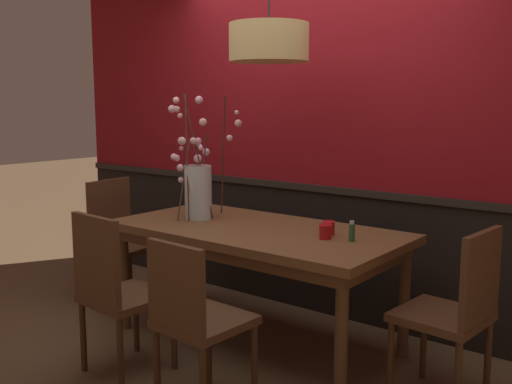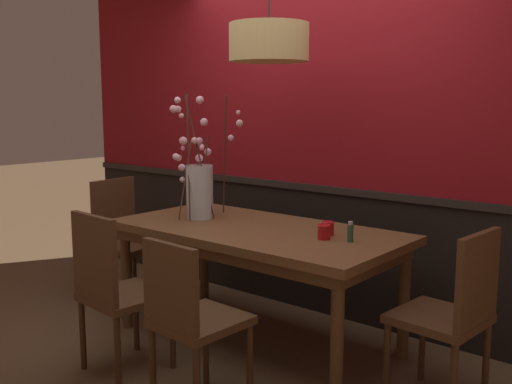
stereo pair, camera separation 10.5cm
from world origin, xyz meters
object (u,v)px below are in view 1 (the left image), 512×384
Objects in this scene: chair_near_side_left at (115,287)px; chair_head_east_end at (456,308)px; dining_table at (256,240)px; candle_holder_nearer_center at (329,228)px; chair_near_side_right at (195,316)px; candle_holder_nearer_edge at (325,231)px; vase_with_blossoms at (198,187)px; condiment_bottle at (352,232)px; chair_head_west_end at (120,235)px; pendant_lamp at (269,43)px.

chair_near_side_left is 1.87m from chair_head_east_end.
candle_holder_nearer_center is (0.48, 0.11, 0.13)m from dining_table.
chair_near_side_right is 10.30× the size of candle_holder_nearer_edge.
chair_head_east_end is at bearing -1.45° from candle_holder_nearer_edge.
dining_table is 21.58× the size of candle_holder_nearer_edge.
chair_near_side_left is (-0.66, 0.02, 0.01)m from chair_near_side_right.
condiment_bottle is (1.18, 0.05, -0.16)m from vase_with_blossoms.
dining_table is at bearing 0.26° from chair_head_west_end.
chair_near_side_right is at bearing -70.53° from dining_table.
chair_head_east_end is 11.26× the size of candle_holder_nearer_center.
dining_table is 0.51m from candle_holder_nearer_center.
pendant_lamp is at bearing 52.71° from dining_table.
chair_near_side_right reaches higher than candle_holder_nearer_edge.
chair_head_east_end is (1.66, 0.85, 0.01)m from chair_near_side_left.
vase_with_blossoms is 10.17× the size of candle_holder_nearer_center.
chair_head_west_end reaches higher than candle_holder_nearer_edge.
dining_table is 0.69m from condiment_bottle.
dining_table is at bearing 179.06° from chair_head_east_end.
chair_near_side_left is at bearing -40.07° from chair_head_west_end.
chair_near_side_right is 1.34m from chair_head_east_end.
condiment_bottle is (0.15, 0.04, 0.01)m from candle_holder_nearer_edge.
chair_near_side_left is at bearing -134.60° from candle_holder_nearer_edge.
condiment_bottle is at bearing 2.62° from vase_with_blossoms.
chair_head_east_end reaches higher than chair_near_side_right.
dining_table is at bearing 109.47° from chair_near_side_right.
chair_head_east_end is at bearing -3.92° from pendant_lamp.
chair_head_east_end is (1.32, -0.02, -0.16)m from dining_table.
pendant_lamp is at bearing 177.77° from condiment_bottle.
vase_with_blossoms reaches higher than chair_near_side_right.
dining_table is at bearing 1.45° from vase_with_blossoms.
dining_table is 0.97m from chair_near_side_right.
vase_with_blossoms is at bearing -179.37° from candle_holder_nearer_edge.
pendant_lamp reaches higher than candle_holder_nearer_edge.
chair_near_side_left is 1.26m from candle_holder_nearer_edge.
condiment_bottle is (0.36, 0.94, 0.32)m from chair_near_side_right.
pendant_lamp is (-0.47, 0.07, 1.12)m from candle_holder_nearer_edge.
candle_holder_nearer_center is 0.96× the size of candle_holder_nearer_edge.
chair_head_west_end is at bearing 139.93° from chair_near_side_left.
vase_with_blossoms is at bearing -0.42° from chair_head_west_end.
vase_with_blossoms is at bearing 179.72° from chair_head_east_end.
candle_holder_nearer_edge is at bearing 0.14° from chair_head_west_end.
candle_holder_nearer_center is at bearing 161.23° from condiment_bottle.
dining_table is at bearing -127.29° from pendant_lamp.
pendant_lamp reaches higher than condiment_bottle.
chair_near_side_left reaches higher than condiment_bottle.
candle_holder_nearer_edge is at bearing 0.63° from vase_with_blossoms.
candle_holder_nearer_edge is 0.16m from condiment_bottle.
pendant_lamp is (-1.27, 0.09, 1.41)m from chair_head_east_end.
condiment_bottle is at bearing 15.51° from candle_holder_nearer_edge.
dining_table is 0.95m from chair_near_side_left.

